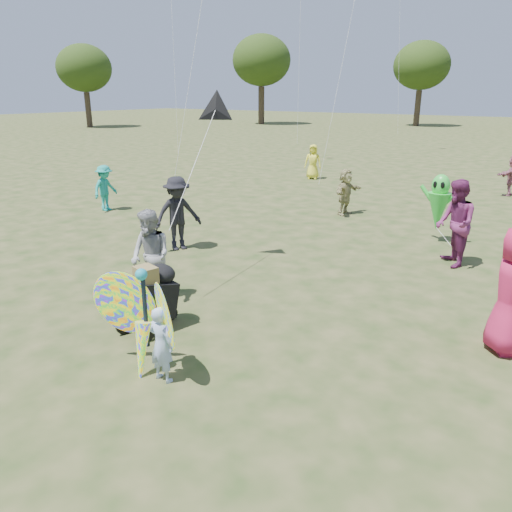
% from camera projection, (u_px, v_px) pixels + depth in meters
% --- Properties ---
extents(ground, '(160.00, 160.00, 0.00)m').
position_uv_depth(ground, '(208.00, 357.00, 7.25)').
color(ground, '#51592B').
rests_on(ground, ground).
extents(child_girl, '(0.39, 0.26, 1.06)m').
position_uv_depth(child_girl, '(161.00, 344.00, 6.51)').
color(child_girl, '#A0B7E3').
rests_on(child_girl, ground).
extents(adult_man, '(0.91, 0.76, 1.69)m').
position_uv_depth(adult_man, '(151.00, 256.00, 8.98)').
color(adult_man, gray).
rests_on(adult_man, ground).
extents(grey_bag, '(0.45, 0.37, 0.14)m').
position_uv_depth(grey_bag, '(132.00, 299.00, 9.10)').
color(grey_bag, gray).
rests_on(grey_bag, ground).
extents(crowd_b, '(1.10, 1.32, 1.78)m').
position_uv_depth(crowd_b, '(178.00, 214.00, 11.91)').
color(crowd_b, black).
rests_on(crowd_b, ground).
extents(crowd_d, '(0.54, 1.35, 1.43)m').
position_uv_depth(crowd_d, '(345.00, 192.00, 15.42)').
color(crowd_d, tan).
rests_on(crowd_d, ground).
extents(crowd_e, '(1.10, 1.17, 1.91)m').
position_uv_depth(crowd_e, '(455.00, 223.00, 10.77)').
color(crowd_e, '#702557').
rests_on(crowd_e, ground).
extents(crowd_g, '(0.85, 0.71, 1.49)m').
position_uv_depth(crowd_g, '(313.00, 162.00, 21.74)').
color(crowd_g, yellow).
rests_on(crowd_g, ground).
extents(crowd_i, '(0.67, 1.01, 1.45)m').
position_uv_depth(crowd_i, '(105.00, 188.00, 15.94)').
color(crowd_i, teal).
rests_on(crowd_i, ground).
extents(jogging_stroller, '(0.65, 1.11, 1.09)m').
position_uv_depth(jogging_stroller, '(152.00, 294.00, 7.92)').
color(jogging_stroller, black).
rests_on(jogging_stroller, ground).
extents(butterfly_kite, '(1.74, 0.75, 1.68)m').
position_uv_depth(butterfly_kite, '(143.00, 322.00, 6.66)').
color(butterfly_kite, '#E0235A').
rests_on(butterfly_kite, ground).
extents(delta_kite_rig, '(1.24, 2.62, 2.36)m').
position_uv_depth(delta_kite_rig, '(215.00, 110.00, 10.26)').
color(delta_kite_rig, black).
rests_on(delta_kite_rig, ground).
extents(alien_kite, '(1.12, 0.69, 1.74)m').
position_uv_depth(alien_kite, '(439.00, 205.00, 12.46)').
color(alien_kite, green).
rests_on(alien_kite, ground).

